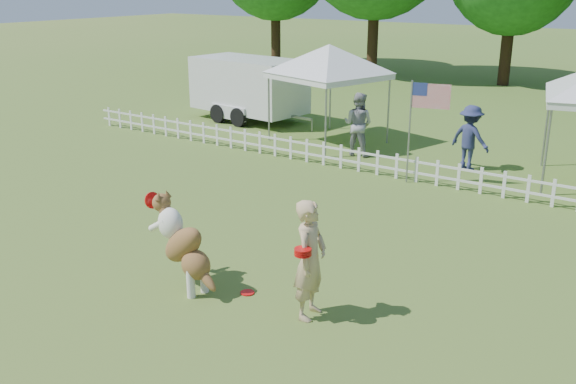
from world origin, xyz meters
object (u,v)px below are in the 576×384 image
Objects in this scene: dog at (184,245)px; frisbee_on_turf at (247,293)px; spectator_a at (358,124)px; handler at (310,260)px; spectator_b at (470,138)px; flag_pole at (409,132)px; cargo_trailer at (249,89)px; canopy_tent_left at (328,95)px.

dog is 1.18m from frisbee_on_turf.
spectator_a is at bearing 111.35° from dog.
spectator_b is at bearing -4.19° from handler.
dog is at bearing -108.94° from flag_pole.
handler is 1.07× the size of spectator_b.
cargo_trailer is 2.81× the size of spectator_a.
cargo_trailer is (-3.71, 1.10, -0.31)m from canopy_tent_left.
cargo_trailer is (-8.75, 9.85, 0.19)m from handler.
flag_pole is 1.48× the size of spectator_b.
handler reaches higher than dog.
cargo_trailer is 2.00× the size of flag_pole.
canopy_tent_left reaches higher than spectator_b.
cargo_trailer is at bearing 4.32° from spectator_b.
frisbee_on_turf is 8.33m from spectator_b.
dog is at bearing -50.31° from cargo_trailer.
spectator_b is at bearing -177.31° from spectator_a.
frisbee_on_turf is 0.12× the size of spectator_a.
spectator_a is (-3.62, 7.92, -0.01)m from handler.
handler is at bearing 20.65° from dog.
spectator_b is at bearing 10.04° from canopy_tent_left.
canopy_tent_left is 1.15× the size of flag_pole.
spectator_a is at bearing -14.35° from cargo_trailer.
spectator_b is (-0.74, 8.31, -0.05)m from handler.
dog is 8.45m from spectator_a.
flag_pole is (-0.39, 6.43, 1.16)m from frisbee_on_turf.
spectator_a is (5.13, -1.92, -0.20)m from cargo_trailer.
canopy_tent_left is at bearing 118.72° from dog.
flag_pole is 1.40× the size of spectator_a.
spectator_a reaches higher than frisbee_on_turf.
handler is 1.21× the size of dog.
canopy_tent_left reaches higher than cargo_trailer.
frisbee_on_turf is at bearing 79.55° from handler.
canopy_tent_left is at bearing -10.32° from cargo_trailer.
flag_pole reaches higher than spectator_b.
frisbee_on_turf is at bearing -49.99° from canopy_tent_left.
handler is 8.34m from spectator_b.
flag_pole is at bearing -17.27° from canopy_tent_left.
frisbee_on_turf is (0.87, 0.39, -0.69)m from dog.
handler is 6.63m from flag_pole.
handler is 0.36× the size of cargo_trailer.
cargo_trailer is (-7.63, 9.82, 1.02)m from frisbee_on_turf.
spectator_b is at bearing -4.67° from cargo_trailer.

